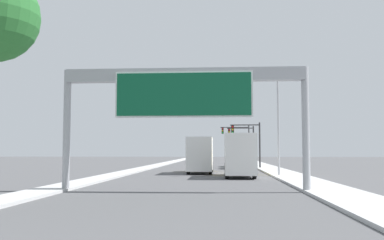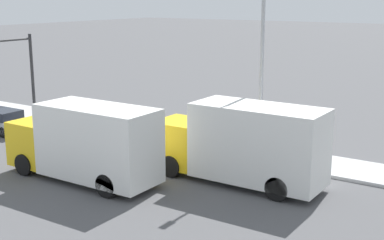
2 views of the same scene
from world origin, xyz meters
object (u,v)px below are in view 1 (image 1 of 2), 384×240
(traffic_light_near_intersection, at_px, (250,138))
(traffic_light_mid_block, at_px, (245,139))
(car_far_right, at_px, (233,163))
(truck_box_primary, at_px, (239,156))
(car_far_center, at_px, (232,162))
(truck_box_secondary, at_px, (200,155))
(street_lamp_right, at_px, (275,117))
(traffic_light_far_intersection, at_px, (240,138))
(sign_gantry, at_px, (184,91))

(traffic_light_near_intersection, distance_m, traffic_light_mid_block, 10.00)
(car_far_right, bearing_deg, truck_box_primary, -90.00)
(car_far_center, relative_size, traffic_light_mid_block, 0.79)
(car_far_center, xyz_separation_m, truck_box_secondary, (-3.50, -16.68, 1.09))
(truck_box_primary, bearing_deg, street_lamp_right, 14.87)
(truck_box_primary, relative_size, truck_box_secondary, 1.04)
(traffic_light_far_intersection, xyz_separation_m, street_lamp_right, (1.38, -36.32, 0.69))
(car_far_right, bearing_deg, car_far_center, 90.00)
(street_lamp_right, bearing_deg, truck_box_primary, -165.13)
(street_lamp_right, bearing_deg, traffic_light_mid_block, 92.42)
(sign_gantry, relative_size, car_far_right, 3.16)
(car_far_right, xyz_separation_m, truck_box_primary, (-0.00, -16.38, 1.13))
(car_far_right, distance_m, truck_box_primary, 16.42)
(car_far_center, height_order, truck_box_primary, truck_box_primary)
(truck_box_secondary, xyz_separation_m, street_lamp_right, (6.59, -5.03, 3.33))
(car_far_right, relative_size, traffic_light_far_intersection, 0.65)
(traffic_light_mid_block, height_order, street_lamp_right, street_lamp_right)
(car_far_right, distance_m, street_lamp_right, 16.46)
(sign_gantry, bearing_deg, traffic_light_near_intersection, 79.56)
(truck_box_primary, height_order, traffic_light_far_intersection, traffic_light_far_intersection)
(car_far_right, bearing_deg, street_lamp_right, -78.77)
(sign_gantry, relative_size, traffic_light_mid_block, 2.30)
(car_far_right, relative_size, truck_box_primary, 0.54)
(car_far_center, height_order, traffic_light_far_intersection, traffic_light_far_intersection)
(truck_box_primary, distance_m, traffic_light_mid_block, 27.29)
(truck_box_secondary, bearing_deg, traffic_light_near_intersection, 63.83)
(truck_box_primary, bearing_deg, car_far_center, 90.00)
(truck_box_primary, height_order, traffic_light_mid_block, traffic_light_mid_block)
(truck_box_secondary, bearing_deg, street_lamp_right, -37.34)
(street_lamp_right, bearing_deg, sign_gantry, -115.53)
(street_lamp_right, bearing_deg, traffic_light_far_intersection, 92.18)
(car_far_right, height_order, street_lamp_right, street_lamp_right)
(traffic_light_far_intersection, height_order, street_lamp_right, street_lamp_right)
(car_far_center, relative_size, traffic_light_near_intersection, 0.81)
(truck_box_primary, height_order, truck_box_secondary, truck_box_primary)
(car_far_center, bearing_deg, traffic_light_far_intersection, 83.33)
(truck_box_secondary, bearing_deg, traffic_light_far_intersection, 80.55)
(car_far_right, height_order, traffic_light_near_intersection, traffic_light_near_intersection)
(sign_gantry, bearing_deg, car_far_center, 84.37)
(traffic_light_near_intersection, bearing_deg, traffic_light_mid_block, 90.41)
(truck_box_primary, relative_size, street_lamp_right, 0.90)
(car_far_right, distance_m, truck_box_secondary, 11.15)
(car_far_center, distance_m, street_lamp_right, 22.37)
(car_far_right, height_order, traffic_light_far_intersection, traffic_light_far_intersection)
(traffic_light_near_intersection, height_order, traffic_light_mid_block, traffic_light_mid_block)
(car_far_right, distance_m, traffic_light_mid_block, 11.41)
(traffic_light_mid_block, height_order, traffic_light_far_intersection, traffic_light_far_intersection)
(car_far_center, relative_size, car_far_right, 1.09)
(traffic_light_mid_block, bearing_deg, sign_gantry, -97.78)
(sign_gantry, bearing_deg, traffic_light_mid_block, 82.22)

